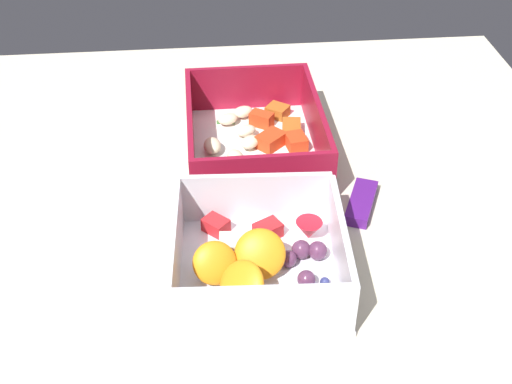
{
  "coord_description": "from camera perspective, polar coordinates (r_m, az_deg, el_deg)",
  "views": [
    {
      "loc": [
        53.76,
        -4.52,
        46.7
      ],
      "look_at": [
        -1.07,
        0.6,
        4.0
      ],
      "focal_mm": 46.99,
      "sensor_mm": 36.0,
      "label": 1
    }
  ],
  "objects": [
    {
      "name": "table_surface",
      "position": [
        0.71,
        -0.41,
        -2.48
      ],
      "size": [
        80.0,
        80.0,
        2.0
      ],
      "primitive_type": "cube",
      "color": "beige",
      "rests_on": "ground"
    },
    {
      "name": "pasta_container",
      "position": [
        0.78,
        -0.03,
        4.56
      ],
      "size": [
        20.15,
        15.35,
        6.31
      ],
      "rotation": [
        0.0,
        0.0,
        0.01
      ],
      "color": "white",
      "rests_on": "table_surface"
    },
    {
      "name": "fruit_bowl",
      "position": [
        0.62,
        0.23,
        -5.67
      ],
      "size": [
        16.58,
        16.5,
        6.02
      ],
      "rotation": [
        0.0,
        0.0,
        -0.05
      ],
      "color": "white",
      "rests_on": "table_surface"
    },
    {
      "name": "candy_bar",
      "position": [
        0.71,
        8.95,
        -0.9
      ],
      "size": [
        7.38,
        4.92,
        1.2
      ],
      "primitive_type": "cube",
      "rotation": [
        0.0,
        0.0,
        -0.4
      ],
      "color": "#51197A",
      "rests_on": "table_surface"
    }
  ]
}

